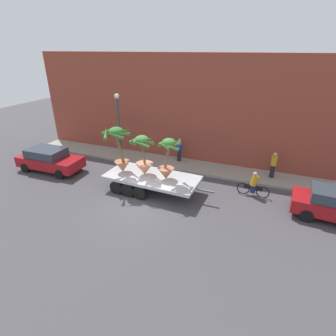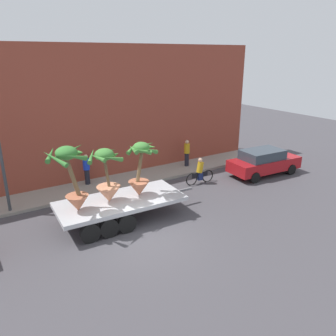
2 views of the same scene
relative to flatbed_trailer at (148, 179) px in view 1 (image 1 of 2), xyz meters
name	(u,v)px [view 1 (image 1 of 2)]	position (x,y,z in m)	size (l,w,h in m)	color
ground_plane	(137,208)	(0.27, -1.99, -0.76)	(60.00, 60.00, 0.00)	#423F44
sidewalk	(176,164)	(0.27, 4.11, -0.69)	(24.00, 2.20, 0.15)	gray
building_facade	(185,109)	(0.27, 5.81, 3.02)	(24.00, 1.20, 7.57)	brown
flatbed_trailer	(148,179)	(0.00, 0.00, 0.00)	(6.56, 2.68, 0.98)	#B7BABF
potted_palm_rear	(119,149)	(-1.79, -0.10, 1.65)	(1.71, 1.72, 2.75)	#B26647
potted_palm_middle	(143,158)	(-0.29, 0.04, 1.28)	(1.47, 1.50, 2.39)	tan
potted_palm_front	(167,160)	(1.23, -0.05, 1.38)	(1.41, 1.51, 2.45)	#B26647
cyclist	(254,185)	(5.88, 1.62, -0.10)	(1.84, 0.37, 1.54)	black
trailing_car	(49,159)	(-7.56, 0.01, 0.06)	(4.53, 2.04, 1.58)	maroon
pedestrian_near_gate	(179,150)	(0.32, 4.59, 0.28)	(0.36, 0.36, 1.71)	black
pedestrian_far_left	(273,165)	(6.81, 4.23, 0.28)	(0.36, 0.36, 1.71)	black
street_lamp	(119,119)	(-3.85, 3.31, 2.47)	(0.36, 0.36, 4.83)	#383D42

